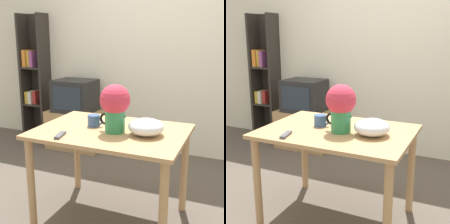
# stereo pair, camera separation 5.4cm
# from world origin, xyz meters

# --- Properties ---
(ground_plane) EXTENTS (12.00, 12.00, 0.00)m
(ground_plane) POSITION_xyz_m (0.00, 0.00, 0.00)
(ground_plane) COLOR brown
(wall_back) EXTENTS (8.00, 0.05, 2.60)m
(wall_back) POSITION_xyz_m (0.00, 1.62, 1.30)
(wall_back) COLOR #EDE5CC
(wall_back) RESTS_ON ground_plane
(table) EXTENTS (1.17, 0.84, 0.78)m
(table) POSITION_xyz_m (0.12, -0.09, 0.66)
(table) COLOR tan
(table) RESTS_ON ground_plane
(flower_vase) EXTENTS (0.24, 0.23, 0.37)m
(flower_vase) POSITION_xyz_m (0.17, -0.13, 0.99)
(flower_vase) COLOR #2D844C
(flower_vase) RESTS_ON table
(coffee_mug) EXTENTS (0.14, 0.10, 0.09)m
(coffee_mug) POSITION_xyz_m (-0.05, -0.06, 0.82)
(coffee_mug) COLOR #385689
(coffee_mug) RESTS_ON table
(white_bowl) EXTENTS (0.27, 0.27, 0.13)m
(white_bowl) POSITION_xyz_m (0.41, -0.11, 0.84)
(white_bowl) COLOR silver
(white_bowl) RESTS_ON table
(remote_control) EXTENTS (0.07, 0.16, 0.02)m
(remote_control) POSITION_xyz_m (-0.16, -0.39, 0.79)
(remote_control) COLOR #4C4C51
(remote_control) RESTS_ON table
(tv_stand) EXTENTS (0.74, 0.45, 0.51)m
(tv_stand) POSITION_xyz_m (-1.00, 1.28, 0.26)
(tv_stand) COLOR tan
(tv_stand) RESTS_ON ground_plane
(tv_set) EXTENTS (0.52, 0.44, 0.42)m
(tv_set) POSITION_xyz_m (-1.00, 1.28, 0.72)
(tv_set) COLOR black
(tv_set) RESTS_ON tv_stand
(bookshelf) EXTENTS (0.38, 0.27, 1.79)m
(bookshelf) POSITION_xyz_m (-1.77, 1.48, 0.90)
(bookshelf) COLOR #2D2823
(bookshelf) RESTS_ON ground_plane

